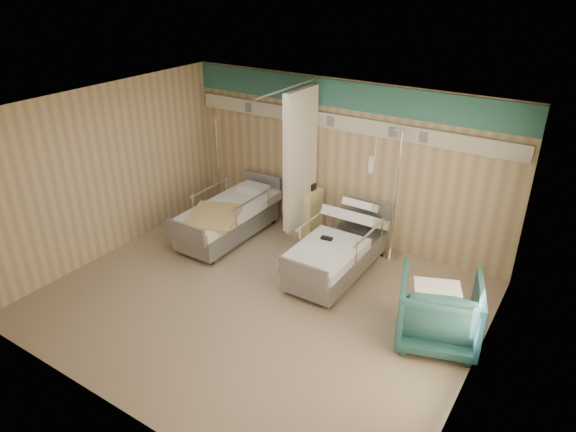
{
  "coord_description": "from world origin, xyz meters",
  "views": [
    {
      "loc": [
        3.73,
        -4.98,
        4.46
      ],
      "look_at": [
        0.12,
        0.6,
        1.18
      ],
      "focal_mm": 32.0,
      "sensor_mm": 36.0,
      "label": 1
    }
  ],
  "objects_px": {
    "iv_stand_left": "(220,194)",
    "bed_right": "(337,256)",
    "bed_left": "(228,222)",
    "iv_stand_right": "(392,232)",
    "visitor_armchair": "(438,311)",
    "bedside_cabinet": "(305,211)"
  },
  "relations": [
    {
      "from": "bed_left",
      "to": "iv_stand_right",
      "type": "distance_m",
      "value": 2.88
    },
    {
      "from": "bed_right",
      "to": "iv_stand_right",
      "type": "xyz_separation_m",
      "value": [
        0.5,
        0.98,
        0.14
      ]
    },
    {
      "from": "bedside_cabinet",
      "to": "iv_stand_right",
      "type": "distance_m",
      "value": 1.65
    },
    {
      "from": "bed_right",
      "to": "visitor_armchair",
      "type": "relative_size",
      "value": 2.1
    },
    {
      "from": "visitor_armchair",
      "to": "iv_stand_left",
      "type": "height_order",
      "value": "iv_stand_left"
    },
    {
      "from": "bed_left",
      "to": "iv_stand_left",
      "type": "relative_size",
      "value": 1.12
    },
    {
      "from": "bedside_cabinet",
      "to": "iv_stand_left",
      "type": "relative_size",
      "value": 0.44
    },
    {
      "from": "bed_right",
      "to": "iv_stand_right",
      "type": "bearing_deg",
      "value": 62.97
    },
    {
      "from": "iv_stand_left",
      "to": "visitor_armchair",
      "type": "bearing_deg",
      "value": -17.09
    },
    {
      "from": "iv_stand_right",
      "to": "bedside_cabinet",
      "type": "bearing_deg",
      "value": -177.22
    },
    {
      "from": "visitor_armchair",
      "to": "bed_left",
      "type": "bearing_deg",
      "value": -28.36
    },
    {
      "from": "bed_right",
      "to": "iv_stand_right",
      "type": "distance_m",
      "value": 1.11
    },
    {
      "from": "iv_stand_right",
      "to": "iv_stand_left",
      "type": "bearing_deg",
      "value": -176.05
    },
    {
      "from": "iv_stand_left",
      "to": "iv_stand_right",
      "type": "bearing_deg",
      "value": 3.95
    },
    {
      "from": "bed_right",
      "to": "iv_stand_left",
      "type": "height_order",
      "value": "iv_stand_left"
    },
    {
      "from": "bed_left",
      "to": "iv_stand_right",
      "type": "xyz_separation_m",
      "value": [
        2.7,
        0.98,
        0.14
      ]
    },
    {
      "from": "iv_stand_left",
      "to": "bed_right",
      "type": "bearing_deg",
      "value": -13.87
    },
    {
      "from": "visitor_armchair",
      "to": "iv_stand_right",
      "type": "xyz_separation_m",
      "value": [
        -1.35,
        1.73,
        -0.02
      ]
    },
    {
      "from": "bedside_cabinet",
      "to": "bed_right",
      "type": "bearing_deg",
      "value": -38.05
    },
    {
      "from": "iv_stand_right",
      "to": "bed_right",
      "type": "bearing_deg",
      "value": -117.03
    },
    {
      "from": "bed_right",
      "to": "iv_stand_left",
      "type": "distance_m",
      "value": 3.08
    },
    {
      "from": "bed_left",
      "to": "iv_stand_right",
      "type": "relative_size",
      "value": 0.98
    }
  ]
}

